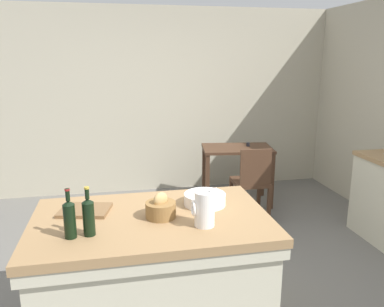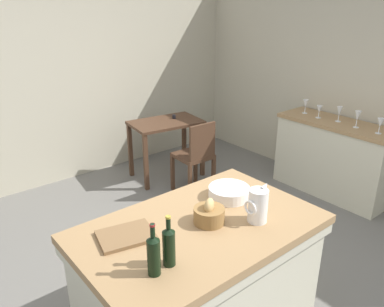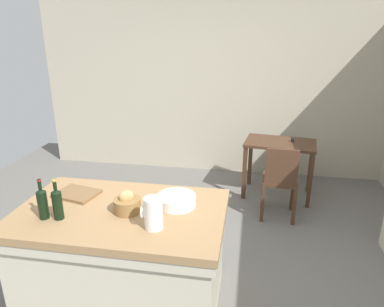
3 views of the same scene
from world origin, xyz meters
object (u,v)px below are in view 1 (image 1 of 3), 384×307
(wooden_chair, at_px, (252,181))
(wash_bowl, at_px, (205,199))
(pitcher, at_px, (204,208))
(wine_bottle_dark, at_px, (89,216))
(wine_bottle_amber, at_px, (70,218))
(bread_basket, at_px, (161,208))
(cutting_board, at_px, (85,210))
(writing_desk, at_px, (237,157))
(island_table, at_px, (153,269))

(wooden_chair, xyz_separation_m, wash_bowl, (-0.92, -1.47, 0.40))
(pitcher, bearing_deg, wine_bottle_dark, 179.44)
(wine_bottle_dark, xyz_separation_m, wine_bottle_amber, (-0.11, -0.01, 0.00))
(wash_bowl, distance_m, wine_bottle_dark, 0.88)
(bread_basket, bearing_deg, cutting_board, 158.82)
(wine_bottle_amber, bearing_deg, writing_desk, 53.13)
(wine_bottle_dark, bearing_deg, cutting_board, 98.01)
(wooden_chair, height_order, wine_bottle_dark, wine_bottle_dark)
(wooden_chair, xyz_separation_m, bread_basket, (-1.26, -1.64, 0.42))
(wooden_chair, height_order, bread_basket, bread_basket)
(pitcher, bearing_deg, island_table, 147.35)
(island_table, xyz_separation_m, writing_desk, (1.35, 2.26, 0.17))
(writing_desk, height_order, bread_basket, bread_basket)
(bread_basket, bearing_deg, pitcher, -36.06)
(wash_bowl, height_order, wine_bottle_amber, wine_bottle_amber)
(writing_desk, xyz_separation_m, pitcher, (-1.03, -2.47, 0.34))
(wash_bowl, xyz_separation_m, cutting_board, (-0.86, 0.03, -0.03))
(wooden_chair, relative_size, wine_bottle_dark, 2.98)
(cutting_board, xyz_separation_m, wine_bottle_amber, (-0.06, -0.39, 0.11))
(bread_basket, distance_m, wine_bottle_amber, 0.60)
(wine_bottle_dark, bearing_deg, wash_bowl, 23.23)
(island_table, distance_m, wine_bottle_dark, 0.68)
(wine_bottle_dark, bearing_deg, bread_basket, 21.56)
(writing_desk, relative_size, wooden_chair, 1.05)
(wash_bowl, bearing_deg, wooden_chair, 58.13)
(bread_basket, bearing_deg, wine_bottle_amber, -161.12)
(pitcher, height_order, wine_bottle_amber, wine_bottle_amber)
(island_table, distance_m, writing_desk, 2.64)
(island_table, height_order, wine_bottle_amber, wine_bottle_amber)
(pitcher, height_order, cutting_board, pitcher)
(island_table, distance_m, wooden_chair, 2.09)
(wine_bottle_amber, bearing_deg, wooden_chair, 45.04)
(island_table, bearing_deg, bread_basket, -15.95)
(cutting_board, bearing_deg, writing_desk, 49.15)
(wine_bottle_dark, distance_m, wine_bottle_amber, 0.11)
(island_table, height_order, wine_bottle_dark, wine_bottle_dark)
(wash_bowl, xyz_separation_m, bread_basket, (-0.35, -0.16, 0.02))
(wash_bowl, bearing_deg, cutting_board, 177.70)
(wooden_chair, relative_size, cutting_board, 2.73)
(pitcher, height_order, wash_bowl, pitcher)
(wash_bowl, bearing_deg, island_table, -160.39)
(wooden_chair, distance_m, cutting_board, 2.31)
(island_table, height_order, writing_desk, island_table)
(island_table, xyz_separation_m, wine_bottle_amber, (-0.50, -0.21, 0.52))
(island_table, bearing_deg, cutting_board, 158.10)
(writing_desk, xyz_separation_m, wine_bottle_amber, (-1.86, -2.47, 0.35))
(wine_bottle_amber, bearing_deg, pitcher, 0.41)
(island_table, distance_m, bread_basket, 0.47)
(wash_bowl, bearing_deg, writing_desk, 65.98)
(wooden_chair, relative_size, bread_basket, 4.47)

